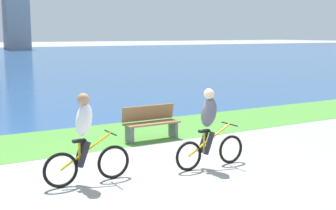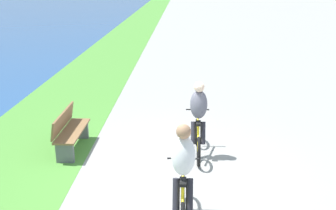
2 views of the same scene
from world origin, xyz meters
name	(u,v)px [view 1 (image 1 of 2)]	position (x,y,z in m)	size (l,w,h in m)	color
ground_plane	(161,165)	(0.00, 0.00, 0.00)	(300.00, 300.00, 0.00)	gray
grass_strip_bayside	(102,136)	(0.00, 3.23, 0.00)	(120.00, 2.97, 0.01)	#478433
cyclist_lead	(209,128)	(0.77, -0.64, 0.83)	(1.69, 0.52, 1.65)	black
cyclist_trailing	(85,139)	(-1.80, -0.33, 0.84)	(1.69, 0.52, 1.69)	black
bench_near_path	(151,123)	(0.95, 2.18, 0.45)	(1.50, 0.47, 0.90)	brown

